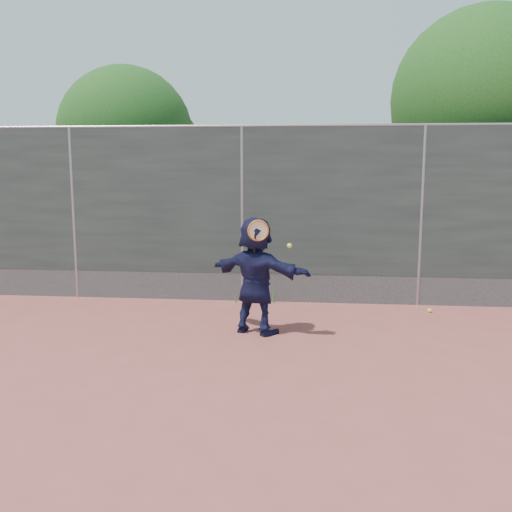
# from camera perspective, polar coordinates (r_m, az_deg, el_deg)

# --- Properties ---
(ground) EXTENTS (80.00, 80.00, 0.00)m
(ground) POSITION_cam_1_polar(r_m,az_deg,el_deg) (6.73, -5.11, -11.55)
(ground) COLOR #9E4C42
(ground) RESTS_ON ground
(player) EXTENTS (1.61, 1.07, 1.66)m
(player) POSITION_cam_1_polar(r_m,az_deg,el_deg) (8.00, 0.00, -1.95)
(player) COLOR #15183C
(player) RESTS_ON ground
(ball_ground) EXTENTS (0.07, 0.07, 0.07)m
(ball_ground) POSITION_cam_1_polar(r_m,az_deg,el_deg) (9.66, 16.97, -5.23)
(ball_ground) COLOR #ECFB37
(ball_ground) RESTS_ON ground
(fence) EXTENTS (20.00, 0.06, 3.03)m
(fence) POSITION_cam_1_polar(r_m,az_deg,el_deg) (9.78, -1.39, 4.56)
(fence) COLOR #38423D
(fence) RESTS_ON ground
(swing_action) EXTENTS (0.60, 0.14, 0.51)m
(swing_action) POSITION_cam_1_polar(r_m,az_deg,el_deg) (7.70, 0.52, 2.28)
(swing_action) COLOR orange
(swing_action) RESTS_ON ground
(tree_right) EXTENTS (3.78, 3.60, 5.39)m
(tree_right) POSITION_cam_1_polar(r_m,az_deg,el_deg) (12.46, 22.57, 13.67)
(tree_right) COLOR #382314
(tree_right) RESTS_ON ground
(tree_left) EXTENTS (3.15, 3.00, 4.53)m
(tree_left) POSITION_cam_1_polar(r_m,az_deg,el_deg) (13.36, -12.18, 11.45)
(tree_left) COLOR #382314
(tree_left) RESTS_ON ground
(weed_clump) EXTENTS (0.68, 0.07, 0.30)m
(weed_clump) POSITION_cam_1_polar(r_m,az_deg,el_deg) (9.86, 0.26, -3.93)
(weed_clump) COLOR #387226
(weed_clump) RESTS_ON ground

